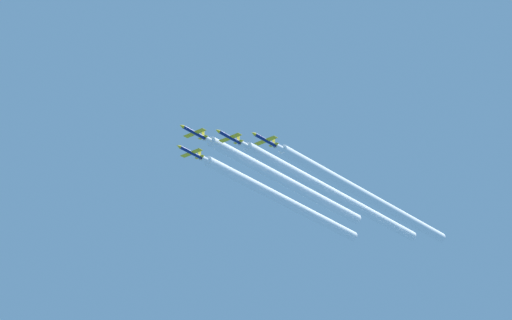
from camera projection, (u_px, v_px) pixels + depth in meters
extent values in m
cylinder|color=navy|center=(194.00, 132.00, 417.19)|extent=(1.07, 9.21, 1.07)
cone|color=yellow|center=(181.00, 126.00, 413.53)|extent=(1.01, 1.55, 1.01)
ellipsoid|color=black|center=(189.00, 129.00, 416.02)|extent=(0.59, 2.13, 0.48)
cube|color=yellow|center=(195.00, 133.00, 417.47)|extent=(7.75, 1.84, 0.12)
cube|color=yellow|center=(203.00, 137.00, 420.04)|extent=(3.29, 1.07, 0.12)
cube|color=yellow|center=(203.00, 133.00, 420.60)|extent=(0.10, 1.26, 1.65)
cylinder|color=black|center=(205.00, 138.00, 420.50)|extent=(0.80, 0.58, 0.80)
cylinder|color=navy|center=(229.00, 137.00, 417.54)|extent=(1.07, 9.21, 1.07)
cone|color=yellow|center=(217.00, 131.00, 413.87)|extent=(1.01, 1.55, 1.01)
ellipsoid|color=black|center=(225.00, 133.00, 416.36)|extent=(0.59, 2.13, 0.48)
cube|color=yellow|center=(230.00, 138.00, 417.81)|extent=(7.75, 1.84, 0.12)
cube|color=yellow|center=(238.00, 142.00, 420.38)|extent=(3.29, 1.07, 0.12)
cube|color=yellow|center=(238.00, 138.00, 420.94)|extent=(0.10, 1.26, 1.65)
cylinder|color=black|center=(240.00, 143.00, 420.84)|extent=(0.80, 0.58, 0.80)
cylinder|color=navy|center=(190.00, 152.00, 426.50)|extent=(1.07, 9.21, 1.07)
cone|color=yellow|center=(178.00, 146.00, 422.83)|extent=(1.01, 1.55, 1.01)
ellipsoid|color=black|center=(186.00, 149.00, 425.32)|extent=(0.59, 2.13, 0.48)
cube|color=yellow|center=(191.00, 153.00, 426.77)|extent=(7.75, 1.84, 0.12)
cube|color=yellow|center=(200.00, 157.00, 429.34)|extent=(3.29, 1.07, 0.12)
cube|color=yellow|center=(200.00, 153.00, 429.90)|extent=(0.10, 1.26, 1.65)
cylinder|color=black|center=(201.00, 158.00, 429.80)|extent=(0.80, 0.58, 0.80)
cylinder|color=navy|center=(265.00, 140.00, 417.58)|extent=(1.07, 9.21, 1.07)
cone|color=yellow|center=(253.00, 133.00, 413.91)|extent=(1.01, 1.55, 1.01)
ellipsoid|color=black|center=(261.00, 136.00, 416.40)|extent=(0.59, 2.13, 0.48)
cube|color=yellow|center=(266.00, 141.00, 417.86)|extent=(7.75, 1.84, 0.12)
cube|color=yellow|center=(274.00, 145.00, 420.42)|extent=(3.29, 1.07, 0.12)
cube|color=yellow|center=(274.00, 141.00, 420.99)|extent=(0.10, 1.26, 1.65)
cylinder|color=black|center=(275.00, 146.00, 420.88)|extent=(0.80, 0.58, 0.80)
cylinder|color=white|center=(273.00, 174.00, 442.54)|extent=(1.73, 64.57, 1.73)
cylinder|color=white|center=(288.00, 183.00, 447.82)|extent=(3.30, 74.25, 3.30)
cylinder|color=white|center=(318.00, 185.00, 446.94)|extent=(1.73, 76.47, 1.73)
cylinder|color=white|center=(335.00, 195.00, 453.20)|extent=(3.30, 87.94, 3.30)
cylinder|color=white|center=(269.00, 193.00, 452.25)|extent=(1.73, 65.75, 1.73)
cylinder|color=white|center=(285.00, 201.00, 457.63)|extent=(3.30, 75.62, 3.30)
cylinder|color=white|center=(350.00, 187.00, 446.69)|extent=(1.73, 75.60, 1.73)
cylinder|color=white|center=(367.00, 197.00, 452.87)|extent=(3.30, 86.94, 3.30)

